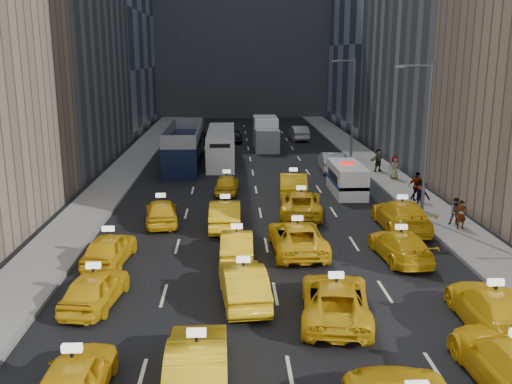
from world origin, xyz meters
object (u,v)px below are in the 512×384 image
Objects in this scene: double_decker at (185,146)px; taxi_0 at (75,379)px; pedestrian_0 at (462,215)px; city_bus at (221,146)px; taxi_1 at (197,365)px; box_truck at (266,134)px; nypd_van at (347,179)px.

taxi_0 is at bearing -86.34° from double_decker.
taxi_0 is 2.67× the size of pedestrian_0.
taxi_0 is at bearing -99.22° from city_bus.
double_decker is 25.24m from pedestrian_0.
taxi_1 is 33.79m from double_decker.
pedestrian_0 is at bearing -44.97° from double_decker.
city_bus is at bearing -91.41° from taxi_1.
city_bus is 7.05× the size of pedestrian_0.
box_truck reaches higher than city_bus.
double_decker is (-11.93, 10.28, 0.71)m from nypd_van.
taxi_0 is 43.67m from box_truck.
taxi_0 is 34.07m from double_decker.
pedestrian_0 is at bearing -63.06° from nypd_van.
city_bus is at bearing 119.01° from pedestrian_0.
city_bus is at bearing -114.83° from box_truck.
pedestrian_0 is (16.45, -19.13, -0.77)m from double_decker.
pedestrian_0 is (13.36, -20.82, -0.47)m from city_bus.
taxi_1 is at bearing -89.45° from box_truck.
double_decker is 7.58× the size of pedestrian_0.
nypd_van is (8.97, 23.36, 0.19)m from taxi_1.
pedestrian_0 reaches higher than taxi_0.
taxi_0 is at bearing -142.15° from pedestrian_0.
pedestrian_0 reaches higher than taxi_1.
taxi_0 is at bearing -117.52° from nypd_van.
taxi_1 is at bearing -111.10° from nypd_van.
box_truck is at bearing 102.94° from nypd_van.
double_decker is (-2.96, 33.65, 0.90)m from taxi_1.
taxi_1 is 35.34m from city_bus.
taxi_1 is 42.78m from box_truck.
pedestrian_0 is (16.85, 14.92, 0.22)m from taxi_0.
taxi_1 is at bearing -171.65° from taxi_0.
city_bus is at bearing 33.02° from double_decker.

